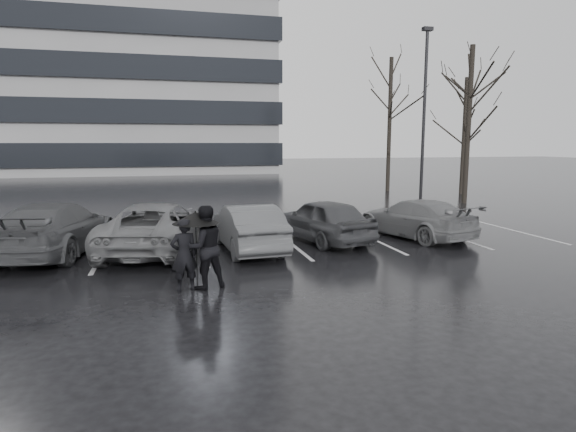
% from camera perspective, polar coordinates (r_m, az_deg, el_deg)
% --- Properties ---
extents(ground, '(160.00, 160.00, 0.00)m').
position_cam_1_polar(ground, '(12.81, 0.43, -5.55)').
color(ground, black).
rests_on(ground, ground).
extents(car_main, '(2.66, 4.39, 1.40)m').
position_cam_1_polar(car_main, '(15.45, 4.12, -0.46)').
color(car_main, black).
rests_on(car_main, ground).
extents(car_west_a, '(1.71, 4.24, 1.37)m').
position_cam_1_polar(car_west_a, '(14.21, -4.74, -1.34)').
color(car_west_a, '#303033').
rests_on(car_west_a, ground).
extents(car_west_b, '(3.48, 5.60, 1.44)m').
position_cam_1_polar(car_west_b, '(14.51, -15.33, -1.26)').
color(car_west_b, '#4A4A4C').
rests_on(car_west_b, ground).
extents(car_west_c, '(3.05, 5.43, 1.49)m').
position_cam_1_polar(car_west_c, '(15.18, -25.82, -1.31)').
color(car_west_c, black).
rests_on(car_west_c, ground).
extents(car_east, '(2.98, 4.75, 1.28)m').
position_cam_1_polar(car_east, '(16.67, 14.77, -0.25)').
color(car_east, '#4A4A4C').
rests_on(car_east, ground).
extents(pedestrian_left, '(0.64, 0.48, 1.58)m').
position_cam_1_polar(pedestrian_left, '(10.49, -12.21, -4.54)').
color(pedestrian_left, black).
rests_on(pedestrian_left, ground).
extents(pedestrian_right, '(1.04, 0.91, 1.82)m').
position_cam_1_polar(pedestrian_right, '(10.60, -9.86, -3.65)').
color(pedestrian_right, black).
rests_on(pedestrian_right, ground).
extents(umbrella, '(1.01, 1.01, 1.70)m').
position_cam_1_polar(umbrella, '(10.56, -10.91, -0.20)').
color(umbrella, black).
rests_on(umbrella, ground).
extents(lamp_post, '(0.44, 0.44, 8.10)m').
position_cam_1_polar(lamp_post, '(22.66, 15.75, 9.80)').
color(lamp_post, gray).
rests_on(lamp_post, ground).
extents(stall_stripes, '(19.72, 5.00, 0.00)m').
position_cam_1_polar(stall_stripes, '(15.04, -4.95, -3.43)').
color(stall_stripes, '#B8B8BB').
rests_on(stall_stripes, ground).
extents(tree_east, '(0.26, 0.26, 8.00)m').
position_cam_1_polar(tree_east, '(26.74, 20.59, 9.98)').
color(tree_east, black).
rests_on(tree_east, ground).
extents(tree_ne, '(0.26, 0.26, 7.00)m').
position_cam_1_polar(tree_ne, '(31.44, 20.14, 8.82)').
color(tree_ne, black).
rests_on(tree_ne, ground).
extents(tree_north, '(0.26, 0.26, 8.50)m').
position_cam_1_polar(tree_north, '(32.30, 11.93, 10.48)').
color(tree_north, black).
rests_on(tree_north, ground).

